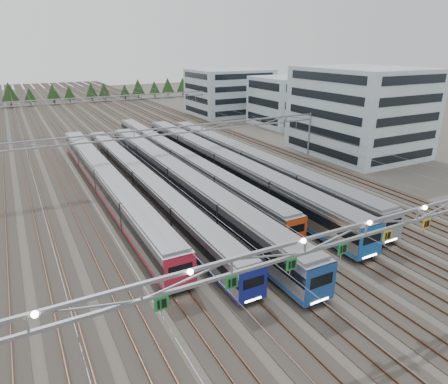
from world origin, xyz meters
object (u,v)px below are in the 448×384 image
train_b (142,181)px  depot_bldg_mid (285,101)px  train_c (178,180)px  gantry_mid (170,137)px  train_a (106,180)px  depot_bldg_south (359,111)px  gantry_near (367,232)px  train_e (223,164)px  train_f (249,162)px  train_d (178,159)px  depot_bldg_north (229,92)px  gantry_far (105,102)px

train_b → depot_bldg_mid: size_ratio=3.68×
train_c → gantry_mid: gantry_mid is taller
train_a → depot_bldg_south: bearing=1.1°
gantry_mid → gantry_near: bearing=-90.1°
train_c → depot_bldg_south: 40.14m
train_e → depot_bldg_south: bearing=3.6°
train_f → depot_bldg_south: bearing=5.3°
gantry_mid → train_d: bearing=46.5°
gantry_mid → depot_bldg_mid: size_ratio=3.52×
train_e → depot_bldg_north: 63.19m
gantry_mid → depot_bldg_north: 62.52m
depot_bldg_north → depot_bldg_south: bearing=-91.0°
train_f → gantry_mid: bearing=153.8°
train_c → train_f: size_ratio=1.05×
train_e → gantry_far: bearing=97.7°
train_b → gantry_far: gantry_far is taller
train_f → gantry_far: gantry_far is taller
depot_bldg_south → depot_bldg_north: 52.86m
train_a → gantry_near: 38.07m
gantry_mid → gantry_far: bearing=90.0°
train_d → train_e: 8.73m
train_c → gantry_near: gantry_near is taller
train_e → depot_bldg_north: (31.23, 54.77, 4.31)m
train_c → depot_bldg_north: bearing=55.4°
train_b → depot_bldg_mid: bearing=34.3°
train_f → depot_bldg_north: depot_bldg_north is taller
train_f → gantry_far: bearing=102.5°
gantry_far → depot_bldg_north: (37.98, 4.66, 0.20)m
train_c → depot_bldg_mid: 57.11m
depot_bldg_mid → depot_bldg_south: bearing=-99.5°
gantry_far → train_a: bearing=-102.9°
depot_bldg_south → depot_bldg_mid: bearing=80.5°
train_a → train_e: 18.03m
gantry_mid → gantry_far: 45.00m
train_b → gantry_near: size_ratio=1.04×
train_f → depot_bldg_mid: bearing=46.5°
train_e → gantry_near: gantry_near is taller
train_a → train_b: bearing=-26.2°
train_a → depot_bldg_mid: bearing=30.2°
gantry_mid → train_a: bearing=-160.1°
train_b → train_c: 5.11m
train_d → gantry_near: 42.86m
train_d → depot_bldg_mid: (39.90, 24.64, 4.15)m
train_c → train_e: (9.00, 3.58, 0.06)m
train_c → depot_bldg_mid: bearing=38.8°
train_b → train_d: 12.50m
train_a → depot_bldg_south: size_ratio=2.51×
gantry_near → depot_bldg_south: depot_bldg_south is taller
gantry_far → depot_bldg_south: 60.81m
gantry_mid → depot_bldg_north: depot_bldg_north is taller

